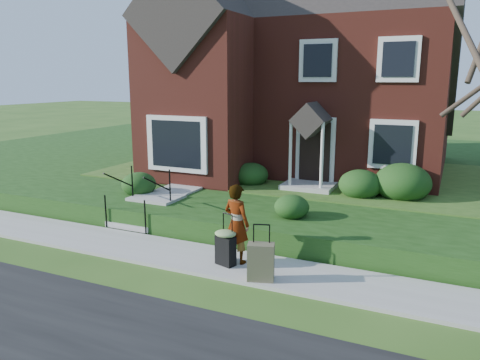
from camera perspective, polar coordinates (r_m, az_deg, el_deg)
The scene contains 10 objects.
ground at distance 10.96m, azimuth -6.08°, elevation -9.49°, with size 120.00×120.00×0.00m, color #2D5119.
sidewalk at distance 10.95m, azimuth -6.08°, elevation -9.30°, with size 60.00×1.60×0.08m, color #9E9B93.
terrace at distance 20.01m, azimuth 20.63°, elevation 0.65°, with size 44.00×20.00×0.60m, color #183A0F.
walkway at distance 16.14m, azimuth -4.70°, elevation -0.03°, with size 1.20×6.00×0.06m, color #9E9B93.
main_house at distance 19.17m, azimuth 8.38°, elevation 15.75°, with size 10.40×10.20×9.40m.
front_steps at distance 13.59m, azimuth -11.23°, elevation -3.24°, with size 1.40×2.02×1.50m.
foundation_shrubs at distance 14.77m, azimuth 5.38°, elevation 0.62°, with size 9.66×4.50×1.15m.
woman at distance 10.22m, azimuth -0.41°, elevation -5.33°, with size 0.64×0.42×1.76m, color #999999.
suitcase_black at distance 10.20m, azimuth -1.78°, elevation -7.95°, with size 0.57×0.51×1.15m.
suitcase_olive at distance 9.49m, azimuth 2.56°, elevation -9.94°, with size 0.60×0.44×1.15m.
Camera 1 is at (5.28, -8.72, 4.05)m, focal length 35.00 mm.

